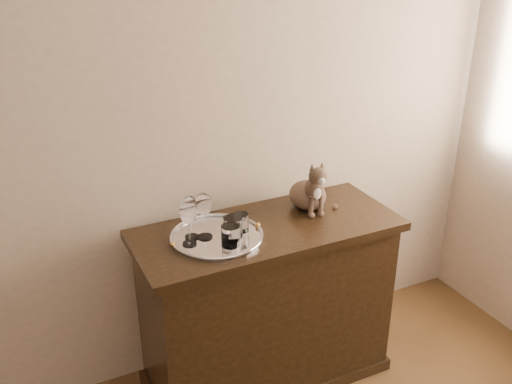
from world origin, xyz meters
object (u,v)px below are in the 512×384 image
tumbler_b (231,236)px  tumbler_a (233,227)px  cat (308,182)px  tray (217,237)px  tumbler_c (241,222)px  wine_glass_c (189,224)px  wine_glass_d (204,216)px  sideboard (267,305)px  wine_glass_a (191,217)px

tumbler_b → tumbler_a: bearing=58.3°
tumbler_b → cat: (0.47, 0.18, 0.08)m
tray → tumbler_c: size_ratio=5.04×
tumbler_a → cat: cat is taller
tray → tumbler_a: (0.06, -0.03, 0.05)m
wine_glass_c → wine_glass_d: 0.08m
tray → wine_glass_c: bearing=-175.5°
sideboard → tumbler_a: bearing=-169.1°
wine_glass_d → tumbler_b: wine_glass_d is taller
tumbler_b → cat: 0.51m
tumbler_a → tumbler_b: tumbler_a is taller
tray → wine_glass_d: (-0.05, 0.02, 0.11)m
sideboard → cat: size_ratio=4.61×
wine_glass_a → cat: (0.60, 0.05, 0.03)m
sideboard → tumbler_c: (-0.13, 0.00, 0.47)m
sideboard → wine_glass_c: wine_glass_c is taller
wine_glass_a → tumbler_b: bearing=-47.8°
tumbler_a → tumbler_c: size_ratio=1.16×
tray → cat: bearing=10.0°
tumbler_a → tumbler_b: 0.07m
sideboard → tumbler_b: bearing=-156.6°
wine_glass_a → wine_glass_d: (0.05, -0.02, 0.01)m
tumbler_a → tray: bearing=151.1°
tray → cat: size_ratio=1.54×
wine_glass_d → tumbler_a: 0.13m
wine_glass_c → wine_glass_d: (0.08, 0.03, 0.01)m
tumbler_a → wine_glass_a: bearing=154.9°
tumbler_b → wine_glass_c: bearing=150.9°
tray → tumbler_b: tumbler_b is taller
sideboard → tumbler_b: (-0.22, -0.10, 0.48)m
tumbler_a → tumbler_c: bearing=36.1°
wine_glass_a → wine_glass_c: (-0.03, -0.05, 0.00)m
sideboard → tray: tray is taller
tumbler_c → tray: bearing=-177.5°
wine_glass_c → wine_glass_d: wine_glass_d is taller
wine_glass_a → tumbler_a: (0.16, -0.07, -0.05)m
wine_glass_d → tumbler_a: bearing=-25.2°
wine_glass_c → cat: (0.62, 0.10, 0.03)m
sideboard → tumbler_c: tumbler_c is taller
wine_glass_c → tumbler_c: wine_glass_c is taller
tray → tumbler_b: 0.11m
tumbler_c → wine_glass_a: bearing=170.4°
tumbler_a → tumbler_b: (-0.04, -0.06, -0.00)m
tumbler_c → cat: size_ratio=0.30×
wine_glass_c → wine_glass_d: size_ratio=0.93×
wine_glass_a → tumbler_b: (0.12, -0.13, -0.05)m
sideboard → wine_glass_d: 0.61m
tumbler_a → tumbler_c: (0.05, 0.04, -0.01)m
sideboard → cat: 0.62m
tumbler_b → sideboard: bearing=23.4°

